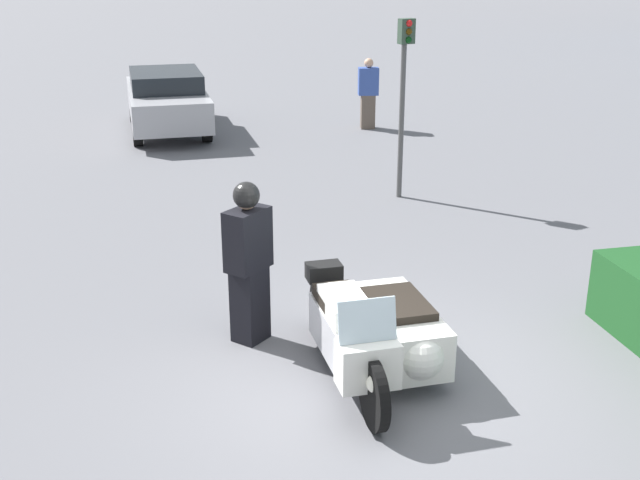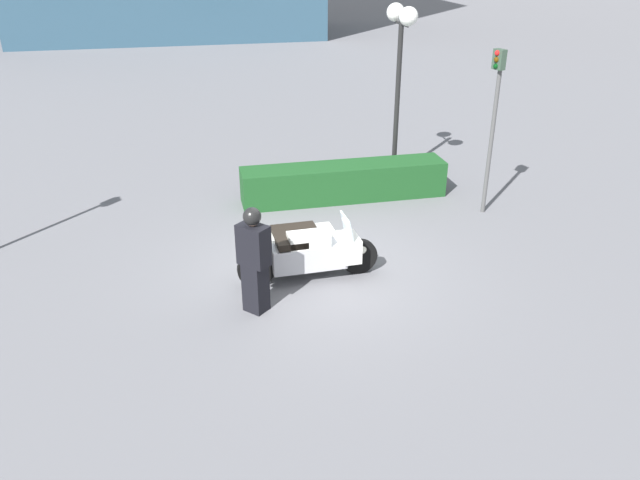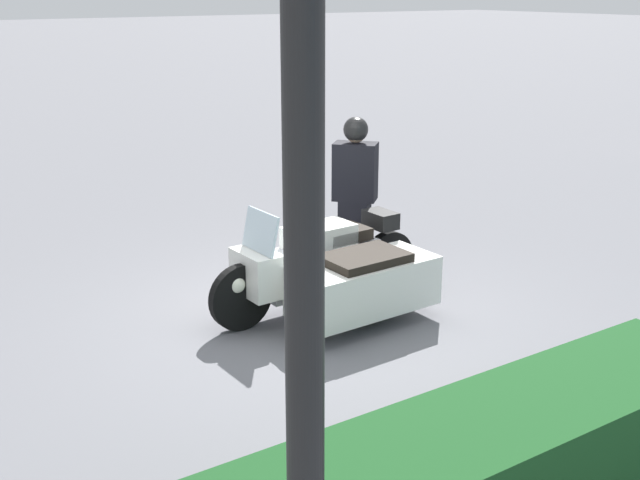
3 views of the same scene
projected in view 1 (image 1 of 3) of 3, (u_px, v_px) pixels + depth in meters
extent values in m
plane|color=slate|center=(378.00, 387.00, 7.99)|extent=(160.00, 160.00, 0.00)
cylinder|color=black|center=(374.00, 395.00, 7.21)|extent=(0.67, 0.12, 0.67)
cylinder|color=black|center=(321.00, 309.00, 8.91)|extent=(0.67, 0.12, 0.67)
cylinder|color=black|center=(395.00, 339.00, 8.39)|extent=(0.53, 0.12, 0.52)
cube|color=#B7B7BC|center=(345.00, 336.00, 8.02)|extent=(1.34, 0.46, 0.45)
cube|color=silver|center=(345.00, 307.00, 7.90)|extent=(0.73, 0.42, 0.24)
cube|color=black|center=(337.00, 297.00, 8.18)|extent=(0.54, 0.41, 0.12)
cube|color=silver|center=(368.00, 364.00, 7.31)|extent=(0.34, 0.57, 0.44)
cube|color=silver|center=(367.00, 321.00, 7.21)|extent=(0.13, 0.54, 0.40)
sphere|color=white|center=(376.00, 384.00, 7.11)|extent=(0.18, 0.18, 0.18)
cube|color=silver|center=(397.00, 329.00, 8.28)|extent=(1.51, 0.71, 0.50)
sphere|color=silver|center=(420.00, 356.00, 7.70)|extent=(0.47, 0.47, 0.47)
cube|color=black|center=(398.00, 304.00, 8.18)|extent=(0.84, 0.59, 0.09)
cube|color=black|center=(324.00, 272.00, 8.63)|extent=(0.25, 0.38, 0.18)
cube|color=black|center=(250.00, 304.00, 8.81)|extent=(0.46, 0.46, 0.85)
cube|color=black|center=(248.00, 239.00, 8.55)|extent=(0.56, 0.57, 0.67)
sphere|color=tan|center=(246.00, 199.00, 8.39)|extent=(0.23, 0.23, 0.23)
sphere|color=black|center=(246.00, 195.00, 8.38)|extent=(0.29, 0.29, 0.29)
cylinder|color=#4C4C4C|center=(401.00, 123.00, 13.56)|extent=(0.09, 0.09, 2.62)
cube|color=#334738|center=(406.00, 31.00, 12.99)|extent=(0.20, 0.29, 0.40)
sphere|color=red|center=(409.00, 23.00, 12.88)|extent=(0.11, 0.11, 0.11)
sphere|color=#462D06|center=(409.00, 32.00, 12.93)|extent=(0.11, 0.11, 0.11)
sphere|color=#07350F|center=(409.00, 40.00, 12.97)|extent=(0.11, 0.11, 0.11)
cube|color=#9E9EA3|center=(167.00, 104.00, 18.67)|extent=(4.22, 1.80, 0.69)
cube|color=black|center=(166.00, 80.00, 18.48)|extent=(2.21, 1.62, 0.41)
cylinder|color=black|center=(134.00, 109.00, 19.80)|extent=(0.63, 0.22, 0.63)
cylinder|color=black|center=(195.00, 106.00, 20.14)|extent=(0.63, 0.22, 0.63)
cylinder|color=black|center=(137.00, 132.00, 17.44)|extent=(0.63, 0.22, 0.63)
cylinder|color=black|center=(207.00, 128.00, 17.78)|extent=(0.63, 0.22, 0.63)
cube|color=brown|center=(368.00, 112.00, 19.09)|extent=(0.33, 0.37, 0.80)
cube|color=#334C99|center=(368.00, 81.00, 18.84)|extent=(0.36, 0.51, 0.63)
sphere|color=tan|center=(369.00, 63.00, 18.69)|extent=(0.22, 0.22, 0.22)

